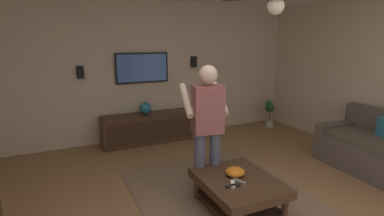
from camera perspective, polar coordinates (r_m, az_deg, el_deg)
name	(u,v)px	position (r m, az deg, el deg)	size (l,w,h in m)	color
wall_back_tv	(146,71)	(5.85, -8.78, 6.97)	(0.10, 6.42, 2.63)	#C6B299
area_rug	(228,201)	(3.81, 6.92, -17.37)	(2.78, 2.04, 0.01)	#7A604C
coffee_table	(238,187)	(3.53, 8.81, -14.76)	(1.00, 0.80, 0.40)	#422B1C
media_console	(148,128)	(5.71, -8.48, -3.86)	(0.45, 1.70, 0.55)	#422B1C
tv	(142,68)	(5.72, -9.55, 7.62)	(0.05, 1.01, 0.57)	black
person_standing	(207,123)	(3.62, 2.94, -2.96)	(0.59, 0.60, 1.64)	#4C5166
potted_plant_short	(270,110)	(6.85, 14.69, -0.42)	(0.30, 0.24, 0.60)	#B7B2A8
bowl	(235,172)	(3.51, 8.29, -12.03)	(0.22, 0.22, 0.10)	orange
remote_white	(233,184)	(3.33, 7.84, -14.26)	(0.15, 0.04, 0.02)	white
remote_black	(233,186)	(3.29, 7.89, -14.59)	(0.15, 0.04, 0.02)	black
remote_grey	(239,181)	(3.39, 9.04, -13.76)	(0.15, 0.04, 0.02)	slate
vase_round	(145,108)	(5.65, -8.94, -0.03)	(0.22, 0.22, 0.22)	teal
wall_speaker_left	(194,62)	(6.10, 0.34, 8.86)	(0.06, 0.12, 0.22)	black
wall_speaker_right	(80,72)	(5.55, -20.67, 6.45)	(0.06, 0.12, 0.22)	black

